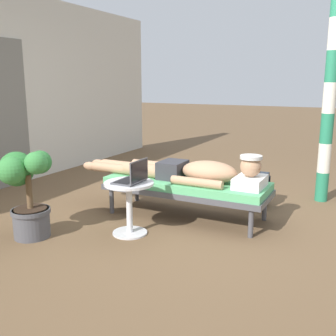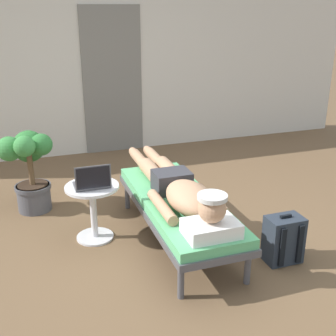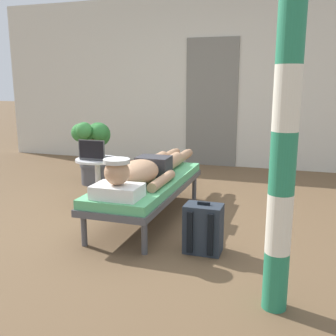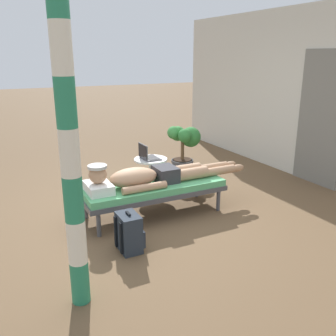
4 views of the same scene
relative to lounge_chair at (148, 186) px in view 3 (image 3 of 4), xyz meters
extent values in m
plane|color=brown|center=(-0.07, -0.08, -0.35)|extent=(40.00, 40.00, 0.00)
cube|color=beige|center=(0.00, 2.89, 1.00)|extent=(7.60, 0.20, 2.70)
cube|color=slate|center=(0.04, 2.78, 0.67)|extent=(0.84, 0.03, 2.04)
cylinder|color=#4C4C51|center=(-0.27, 0.80, -0.21)|extent=(0.05, 0.05, 0.28)
cylinder|color=#4C4C51|center=(0.27, 0.80, -0.21)|extent=(0.05, 0.05, 0.28)
cylinder|color=#4C4C51|center=(-0.27, -0.80, -0.21)|extent=(0.05, 0.05, 0.28)
cylinder|color=#4C4C51|center=(0.27, -0.80, -0.21)|extent=(0.05, 0.05, 0.28)
cube|color=#4C4C51|center=(0.00, 0.00, -0.04)|extent=(0.65, 1.80, 0.06)
cube|color=#59B272|center=(0.00, 0.00, 0.03)|extent=(0.62, 1.76, 0.08)
cube|color=white|center=(0.00, -0.70, 0.13)|extent=(0.40, 0.28, 0.11)
sphere|color=tan|center=(0.00, -0.70, 0.29)|extent=(0.21, 0.21, 0.21)
cylinder|color=silver|center=(0.00, -0.70, 0.38)|extent=(0.22, 0.22, 0.03)
ellipsoid|color=tan|center=(0.00, -0.26, 0.19)|extent=(0.35, 0.60, 0.23)
cylinder|color=tan|center=(-0.22, -0.21, 0.12)|extent=(0.09, 0.55, 0.09)
cylinder|color=tan|center=(0.22, -0.21, 0.12)|extent=(0.09, 0.55, 0.09)
cube|color=#333338|center=(0.00, 0.17, 0.17)|extent=(0.33, 0.26, 0.19)
cylinder|color=tan|center=(-0.09, 0.51, 0.15)|extent=(0.15, 0.42, 0.15)
cylinder|color=tan|center=(-0.09, 0.94, 0.13)|extent=(0.11, 0.44, 0.11)
ellipsoid|color=tan|center=(-0.09, 1.23, 0.12)|extent=(0.09, 0.20, 0.10)
cylinder|color=tan|center=(0.09, 0.51, 0.15)|extent=(0.15, 0.42, 0.15)
cylinder|color=tan|center=(0.09, 0.94, 0.13)|extent=(0.11, 0.44, 0.11)
ellipsoid|color=tan|center=(0.09, 1.23, 0.12)|extent=(0.09, 0.20, 0.10)
cylinder|color=silver|center=(-0.71, 0.28, -0.34)|extent=(0.34, 0.34, 0.02)
cylinder|color=silver|center=(-0.71, 0.28, -0.09)|extent=(0.06, 0.06, 0.48)
cylinder|color=silver|center=(-0.71, 0.28, 0.17)|extent=(0.48, 0.48, 0.02)
cube|color=#4C4C51|center=(-0.71, 0.28, 0.19)|extent=(0.31, 0.22, 0.02)
cube|color=black|center=(-0.71, 0.29, 0.20)|extent=(0.27, 0.15, 0.00)
cube|color=#4C4C51|center=(-0.71, 0.17, 0.30)|extent=(0.31, 0.01, 0.21)
cube|color=black|center=(-0.71, 0.16, 0.30)|extent=(0.29, 0.00, 0.19)
cube|color=#262D38|center=(0.71, -0.61, -0.15)|extent=(0.30, 0.20, 0.40)
cube|color=#262D38|center=(0.71, -0.49, -0.22)|extent=(0.22, 0.04, 0.18)
cube|color=black|center=(0.63, -0.72, -0.15)|extent=(0.04, 0.02, 0.34)
cube|color=black|center=(0.79, -0.72, -0.15)|extent=(0.04, 0.02, 0.34)
cube|color=black|center=(0.71, -0.61, 0.07)|extent=(0.10, 0.02, 0.02)
cylinder|color=#4C4C51|center=(-1.20, 1.08, -0.21)|extent=(0.34, 0.34, 0.28)
cylinder|color=#4C4C51|center=(-1.20, 1.08, -0.09)|extent=(0.37, 0.37, 0.04)
cylinder|color=#332319|center=(-1.20, 1.08, -0.06)|extent=(0.31, 0.31, 0.01)
cylinder|color=brown|center=(-1.20, 1.08, 0.10)|extent=(0.06, 0.06, 0.33)
sphere|color=#2D7233|center=(-1.08, 1.05, 0.37)|extent=(0.22, 0.22, 0.22)
sphere|color=#2D7233|center=(-1.20, 1.23, 0.31)|extent=(0.33, 0.33, 0.33)
sphere|color=#38843D|center=(-1.38, 1.09, 0.34)|extent=(0.25, 0.25, 0.25)
sphere|color=#38843D|center=(-1.24, 0.93, 0.40)|extent=(0.21, 0.21, 0.21)
cylinder|color=#267F59|center=(1.31, -1.26, -0.16)|extent=(0.15, 0.15, 0.36)
cylinder|color=silver|center=(1.31, -1.26, 0.20)|extent=(0.15, 0.15, 0.36)
cylinder|color=#267F59|center=(1.31, -1.26, 0.56)|extent=(0.15, 0.15, 0.36)
cylinder|color=silver|center=(1.31, -1.26, 0.93)|extent=(0.15, 0.15, 0.36)
cylinder|color=#267F59|center=(1.31, -1.26, 1.29)|extent=(0.15, 0.15, 0.36)
camera|label=1|loc=(-3.83, -1.71, 1.13)|focal=42.52mm
camera|label=2|loc=(-1.22, -3.26, 1.66)|focal=46.14mm
camera|label=3|loc=(1.37, -3.55, 1.02)|focal=42.11mm
camera|label=4|loc=(3.96, -1.80, 1.61)|focal=39.52mm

